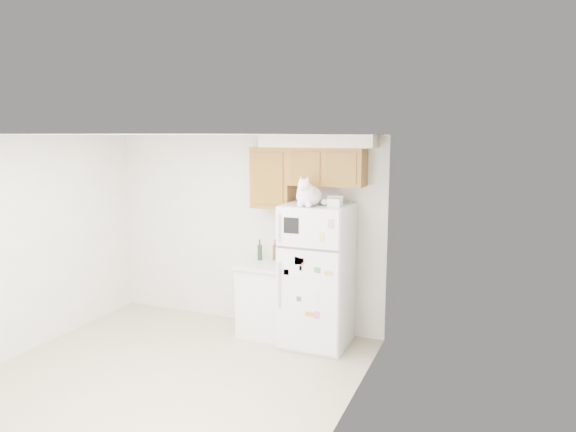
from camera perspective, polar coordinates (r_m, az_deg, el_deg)
The scene contains 9 objects.
ground_plane at distance 5.62m, azimuth -14.43°, elevation -17.76°, with size 3.80×4.00×0.01m, color #B4A88A.
room_shell at distance 5.22m, azimuth -12.48°, elevation -0.30°, with size 3.84×4.04×2.52m.
refrigerator at distance 6.13m, azimuth 3.24°, elevation -6.59°, with size 0.76×0.78×1.70m.
base_counter at distance 6.55m, azimuth -2.36°, elevation -9.09°, with size 0.64×0.64×0.92m.
cat at distance 5.79m, azimuth 2.25°, elevation 2.39°, with size 0.34×0.50×0.35m.
storage_box_back at distance 6.04m, azimuth 5.26°, elevation 1.86°, with size 0.18×0.13×0.10m, color white.
storage_box_front at distance 5.79m, azimuth 5.22°, elevation 1.50°, with size 0.15×0.11×0.09m, color white.
bottle_green at distance 6.55m, azimuth -3.16°, elevation -3.76°, with size 0.06×0.06×0.26m, color #19381E, non-canonical shape.
bottle_amber at distance 6.53m, azimuth -1.43°, elevation -3.77°, with size 0.06×0.06×0.27m, color #593814, non-canonical shape.
Camera 1 is at (3.07, -3.98, 2.50)m, focal length 32.00 mm.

